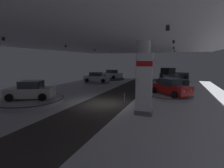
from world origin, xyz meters
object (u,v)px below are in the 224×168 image
(display_car_far_right, at_px, (172,81))
(display_platform_deep_right, at_px, (174,81))
(brand_sign_pylon, at_px, (144,84))
(display_platform_deep_left, at_px, (112,79))
(display_platform_far_left, at_px, (97,83))
(display_car_deep_left, at_px, (112,74))
(display_car_mid_right, at_px, (171,87))
(display_platform_near_left, at_px, (31,100))
(visitor_walking_near, at_px, (136,83))
(pickup_truck_deep_right, at_px, (173,75))
(display_platform_far_right, at_px, (172,87))
(display_car_far_left, at_px, (97,78))
(display_car_near_left, at_px, (30,91))
(display_platform_mid_right, at_px, (170,96))
(column_right, at_px, (143,75))

(display_car_far_right, relative_size, display_platform_deep_right, 0.80)
(brand_sign_pylon, bearing_deg, display_platform_deep_right, 85.19)
(display_platform_deep_left, distance_m, display_platform_far_left, 6.62)
(display_car_deep_left, bearing_deg, display_platform_far_left, -92.52)
(display_car_mid_right, distance_m, display_platform_near_left, 14.13)
(display_platform_deep_right, xyz_separation_m, visitor_walking_near, (-4.71, -10.35, 0.72))
(display_platform_near_left, xyz_separation_m, visitor_walking_near, (7.68, 10.43, 0.71))
(display_platform_near_left, distance_m, visitor_walking_near, 12.97)
(display_platform_far_left, bearing_deg, display_platform_deep_left, 87.24)
(visitor_walking_near, bearing_deg, display_car_deep_left, 126.23)
(display_platform_deep_left, relative_size, pickup_truck_deep_right, 0.92)
(pickup_truck_deep_right, xyz_separation_m, display_platform_near_left, (-12.18, -20.54, -1.08))
(brand_sign_pylon, relative_size, display_platform_near_left, 0.74)
(display_platform_far_left, bearing_deg, display_car_far_right, -2.75)
(display_platform_deep_left, xyz_separation_m, pickup_truck_deep_right, (11.93, -0.07, 1.10))
(display_platform_deep_left, bearing_deg, display_platform_far_left, -92.76)
(brand_sign_pylon, relative_size, visitor_walking_near, 2.81)
(display_platform_far_right, xyz_separation_m, display_platform_deep_right, (0.21, 7.37, 0.05))
(display_car_far_right, height_order, display_platform_far_left, display_car_far_right)
(display_platform_near_left, bearing_deg, brand_sign_pylon, 1.79)
(display_car_far_left, distance_m, display_car_near_left, 13.97)
(display_platform_deep_left, distance_m, display_platform_far_right, 13.94)
(display_platform_deep_left, height_order, display_car_deep_left, display_car_deep_left)
(display_platform_near_left, bearing_deg, display_car_far_left, 90.43)
(display_car_deep_left, distance_m, display_platform_mid_right, 18.22)
(brand_sign_pylon, height_order, display_platform_deep_left, brand_sign_pylon)
(display_car_deep_left, xyz_separation_m, pickup_truck_deep_right, (11.96, -0.08, 0.20))
(pickup_truck_deep_right, bearing_deg, display_platform_mid_right, -89.64)
(display_platform_mid_right, bearing_deg, display_platform_near_left, -150.37)
(brand_sign_pylon, relative_size, display_car_mid_right, 1.03)
(display_platform_deep_left, height_order, display_platform_far_right, display_platform_deep_left)
(display_platform_deep_right, height_order, display_car_mid_right, display_car_mid_right)
(display_platform_far_left, distance_m, display_car_mid_right, 14.20)
(display_platform_deep_left, bearing_deg, display_car_far_left, -93.02)
(display_platform_far_left, bearing_deg, brand_sign_pylon, -51.80)
(brand_sign_pylon, xyz_separation_m, display_platform_mid_right, (1.60, 6.64, -2.11))
(pickup_truck_deep_right, xyz_separation_m, display_platform_mid_right, (0.09, -13.56, -1.08))
(display_platform_far_right, height_order, display_platform_near_left, display_platform_near_left)
(column_right, bearing_deg, display_car_far_left, 130.92)
(display_car_deep_left, height_order, display_platform_far_right, display_car_deep_left)
(display_car_far_left, relative_size, display_car_mid_right, 1.01)
(display_car_deep_left, bearing_deg, column_right, -61.68)
(display_platform_deep_left, distance_m, display_platform_near_left, 20.60)
(display_car_deep_left, relative_size, display_car_mid_right, 1.05)
(display_platform_far_right, relative_size, display_platform_near_left, 0.91)
(display_platform_far_left, bearing_deg, visitor_walking_near, -24.65)
(display_platform_near_left, bearing_deg, display_platform_far_right, 47.75)
(pickup_truck_deep_right, relative_size, display_car_near_left, 1.18)
(brand_sign_pylon, distance_m, display_car_far_left, 17.44)
(display_car_mid_right, bearing_deg, display_car_near_left, -150.25)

